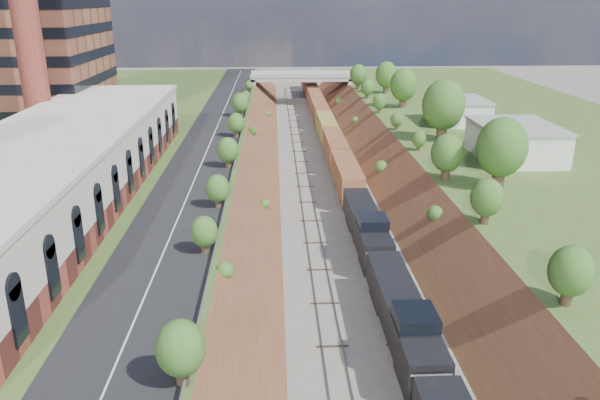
# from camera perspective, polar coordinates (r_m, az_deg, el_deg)

# --- Properties ---
(platform_left) EXTENTS (44.00, 180.00, 5.00)m
(platform_left) POSITION_cam_1_polar(r_m,az_deg,el_deg) (85.23, -20.55, 3.20)
(platform_left) COLOR #415724
(platform_left) RESTS_ON ground
(platform_right) EXTENTS (44.00, 180.00, 5.00)m
(platform_right) POSITION_cam_1_polar(r_m,az_deg,el_deg) (90.19, 23.62, 3.64)
(platform_right) COLOR #415724
(platform_right) RESTS_ON ground
(embankment_left) EXTENTS (10.00, 180.00, 10.00)m
(embankment_left) POSITION_cam_1_polar(r_m,az_deg,el_deg) (81.86, -5.53, 1.90)
(embankment_left) COLOR brown
(embankment_left) RESTS_ON ground
(embankment_right) EXTENTS (10.00, 180.00, 10.00)m
(embankment_right) POSITION_cam_1_polar(r_m,az_deg,el_deg) (83.61, 9.71, 2.08)
(embankment_right) COLOR brown
(embankment_right) RESTS_ON ground
(rail_left_track) EXTENTS (1.58, 180.00, 0.18)m
(rail_left_track) POSITION_cam_1_polar(r_m,az_deg,el_deg) (81.81, 0.35, 2.05)
(rail_left_track) COLOR gray
(rail_left_track) RESTS_ON ground
(rail_right_track) EXTENTS (1.58, 180.00, 0.18)m
(rail_right_track) POSITION_cam_1_polar(r_m,az_deg,el_deg) (82.23, 3.98, 2.09)
(rail_right_track) COLOR gray
(rail_right_track) RESTS_ON ground
(road) EXTENTS (8.00, 180.00, 0.10)m
(road) POSITION_cam_1_polar(r_m,az_deg,el_deg) (80.88, -8.84, 5.26)
(road) COLOR black
(road) RESTS_ON platform_left
(guardrail) EXTENTS (0.10, 171.00, 0.70)m
(guardrail) POSITION_cam_1_polar(r_m,az_deg,el_deg) (80.22, -5.95, 5.64)
(guardrail) COLOR #99999E
(guardrail) RESTS_ON platform_left
(commercial_building) EXTENTS (14.30, 62.30, 7.00)m
(commercial_building) POSITION_cam_1_polar(r_m,az_deg,el_deg) (62.04, -22.68, 3.04)
(commercial_building) COLOR brown
(commercial_building) RESTS_ON platform_left
(overpass) EXTENTS (24.50, 8.30, 7.40)m
(overpass) POSITION_cam_1_polar(r_m,az_deg,el_deg) (141.56, 0.14, 11.35)
(overpass) COLOR gray
(overpass) RESTS_ON ground
(white_building_near) EXTENTS (9.00, 12.00, 4.00)m
(white_building_near) POSITION_cam_1_polar(r_m,az_deg,el_deg) (78.18, 20.24, 5.29)
(white_building_near) COLOR silver
(white_building_near) RESTS_ON platform_right
(white_building_far) EXTENTS (8.00, 10.00, 3.60)m
(white_building_far) POSITION_cam_1_polar(r_m,az_deg,el_deg) (98.27, 15.17, 8.33)
(white_building_far) COLOR silver
(white_building_far) RESTS_ON platform_right
(tree_right_large) EXTENTS (5.25, 5.25, 7.61)m
(tree_right_large) POSITION_cam_1_polar(r_m,az_deg,el_deg) (64.42, 19.08, 4.84)
(tree_right_large) COLOR #473323
(tree_right_large) RESTS_ON platform_right
(tree_left_crest) EXTENTS (2.45, 2.45, 3.55)m
(tree_left_crest) POSITION_cam_1_polar(r_m,az_deg,el_deg) (42.08, -9.47, -5.13)
(tree_left_crest) COLOR #473323
(tree_left_crest) RESTS_ON platform_left
(freight_train) EXTENTS (2.77, 156.83, 4.55)m
(freight_train) POSITION_cam_1_polar(r_m,az_deg,el_deg) (96.06, 3.02, 6.07)
(freight_train) COLOR black
(freight_train) RESTS_ON ground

